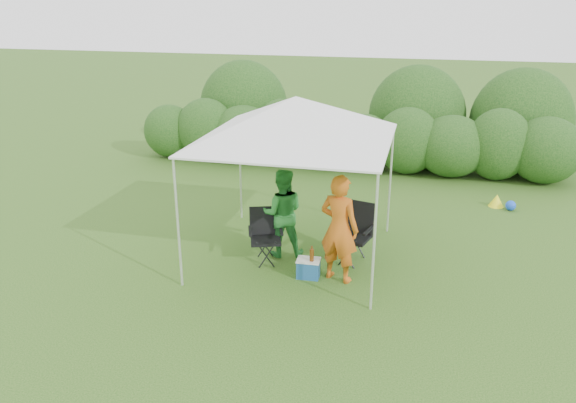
% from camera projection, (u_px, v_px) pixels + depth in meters
% --- Properties ---
extents(ground, '(70.00, 70.00, 0.00)m').
position_uv_depth(ground, '(288.00, 268.00, 9.54)').
color(ground, '#3B631F').
extents(hedge, '(11.51, 1.53, 1.80)m').
position_uv_depth(hedge, '(349.00, 139.00, 14.69)').
color(hedge, '#28511A').
rests_on(hedge, ground).
extents(canopy, '(3.10, 3.10, 2.83)m').
position_uv_depth(canopy, '(296.00, 119.00, 9.14)').
color(canopy, silver).
rests_on(canopy, ground).
extents(chair_right, '(0.74, 0.70, 1.03)m').
position_uv_depth(chair_right, '(355.00, 228.00, 9.66)').
color(chair_right, black).
rests_on(chair_right, ground).
extents(chair_left, '(0.69, 0.66, 0.93)m').
position_uv_depth(chair_left, '(265.00, 232.00, 9.66)').
color(chair_left, black).
rests_on(chair_left, ground).
extents(man, '(0.75, 0.61, 1.78)m').
position_uv_depth(man, '(339.00, 228.00, 8.86)').
color(man, '#CB5C17').
rests_on(man, ground).
extents(woman, '(0.90, 0.78, 1.58)m').
position_uv_depth(woman, '(282.00, 213.00, 9.77)').
color(woman, '#297F31').
rests_on(woman, ground).
extents(cooler, '(0.39, 0.29, 0.32)m').
position_uv_depth(cooler, '(308.00, 268.00, 9.17)').
color(cooler, '#1D5088').
rests_on(cooler, ground).
extents(bottle, '(0.07, 0.07, 0.26)m').
position_uv_depth(bottle, '(312.00, 254.00, 9.02)').
color(bottle, '#592D0C').
rests_on(bottle, cooler).
extents(lawn_toy, '(0.55, 0.45, 0.27)m').
position_uv_depth(lawn_toy, '(500.00, 202.00, 12.22)').
color(lawn_toy, '#FDF91A').
rests_on(lawn_toy, ground).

